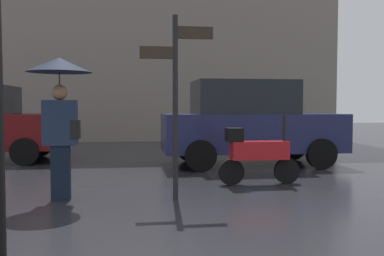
{
  "coord_description": "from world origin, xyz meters",
  "views": [
    {
      "loc": [
        -0.01,
        -2.53,
        1.41
      ],
      "look_at": [
        1.19,
        5.8,
        0.96
      ],
      "focal_mm": 40.48,
      "sensor_mm": 36.0,
      "label": 1
    }
  ],
  "objects_px": {
    "pedestrian_with_umbrella": "(60,93)",
    "parked_car_left": "(249,123)",
    "parked_scooter": "(257,153)",
    "street_signpost": "(176,88)"
  },
  "relations": [
    {
      "from": "pedestrian_with_umbrella",
      "to": "parked_car_left",
      "type": "relative_size",
      "value": 0.51
    },
    {
      "from": "street_signpost",
      "to": "pedestrian_with_umbrella",
      "type": "bearing_deg",
      "value": 172.69
    },
    {
      "from": "parked_scooter",
      "to": "street_signpost",
      "type": "xyz_separation_m",
      "value": [
        -1.55,
        -1.04,
        1.1
      ]
    },
    {
      "from": "street_signpost",
      "to": "parked_car_left",
      "type": "bearing_deg",
      "value": 58.94
    },
    {
      "from": "parked_scooter",
      "to": "street_signpost",
      "type": "relative_size",
      "value": 0.54
    },
    {
      "from": "pedestrian_with_umbrella",
      "to": "parked_car_left",
      "type": "xyz_separation_m",
      "value": [
        3.78,
        3.26,
        -0.58
      ]
    },
    {
      "from": "pedestrian_with_umbrella",
      "to": "parked_scooter",
      "type": "xyz_separation_m",
      "value": [
        3.24,
        0.82,
        -1.03
      ]
    },
    {
      "from": "pedestrian_with_umbrella",
      "to": "street_signpost",
      "type": "distance_m",
      "value": 1.7
    },
    {
      "from": "pedestrian_with_umbrella",
      "to": "parked_scooter",
      "type": "height_order",
      "value": "pedestrian_with_umbrella"
    },
    {
      "from": "parked_car_left",
      "to": "street_signpost",
      "type": "relative_size",
      "value": 1.52
    }
  ]
}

